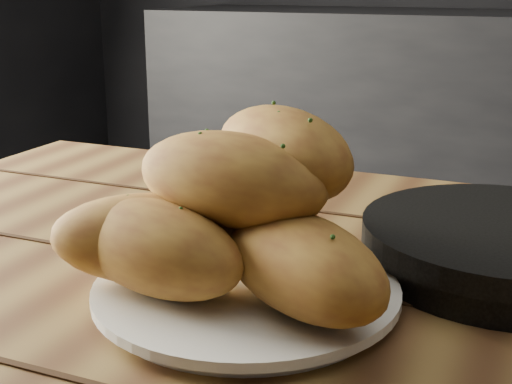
% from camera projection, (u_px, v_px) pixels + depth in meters
% --- Properties ---
extents(plate, '(0.25, 0.25, 0.02)m').
position_uv_depth(plate, '(246.00, 293.00, 0.58)').
color(plate, white).
rests_on(plate, table).
extents(bread_rolls, '(0.31, 0.26, 0.14)m').
position_uv_depth(bread_rolls, '(230.00, 217.00, 0.56)').
color(bread_rolls, '#BB8C34').
rests_on(bread_rolls, plate).
extents(skillet, '(0.38, 0.26, 0.05)m').
position_uv_depth(skillet, '(508.00, 247.00, 0.64)').
color(skillet, black).
rests_on(skillet, table).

